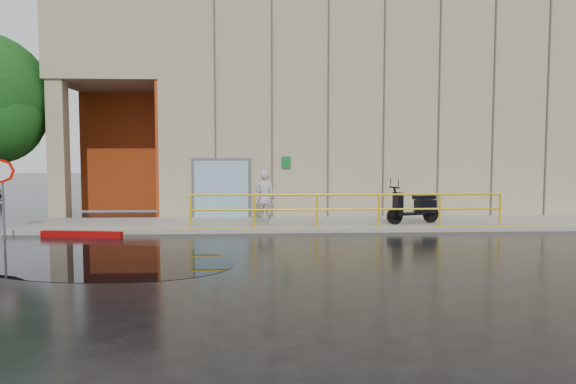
% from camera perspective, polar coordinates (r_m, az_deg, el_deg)
% --- Properties ---
extents(ground, '(120.00, 120.00, 0.00)m').
position_cam_1_polar(ground, '(12.61, -10.39, -6.65)').
color(ground, black).
rests_on(ground, ground).
extents(sidewalk, '(20.00, 3.00, 0.15)m').
position_cam_1_polar(sidewalk, '(17.10, 5.07, -3.55)').
color(sidewalk, gray).
rests_on(sidewalk, ground).
extents(building, '(20.00, 10.17, 8.00)m').
position_cam_1_polar(building, '(23.60, 5.60, 8.57)').
color(building, tan).
rests_on(building, ground).
extents(guardrail, '(9.56, 0.06, 1.03)m').
position_cam_1_polar(guardrail, '(15.74, 6.66, -2.00)').
color(guardrail, '#DBB20B').
rests_on(guardrail, sidewalk).
extents(person, '(0.69, 0.51, 1.73)m').
position_cam_1_polar(person, '(16.16, -2.62, -0.62)').
color(person, '#ACABB0').
rests_on(person, sidewalk).
extents(scooter, '(1.92, 1.09, 1.45)m').
position_cam_1_polar(scooter, '(17.00, 13.82, -0.62)').
color(scooter, black).
rests_on(scooter, sidewalk).
extents(stop_sign, '(0.60, 0.38, 2.24)m').
position_cam_1_polar(stop_sign, '(16.28, -29.20, 1.18)').
color(stop_sign, '#5B5B5F').
rests_on(stop_sign, ground).
extents(red_curb, '(2.40, 0.56, 0.18)m').
position_cam_1_polar(red_curb, '(15.82, -21.96, -4.39)').
color(red_curb, '#860403').
rests_on(red_curb, ground).
extents(puddle, '(7.19, 5.63, 0.01)m').
position_cam_1_polar(puddle, '(12.24, -20.41, -7.15)').
color(puddle, black).
rests_on(puddle, ground).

